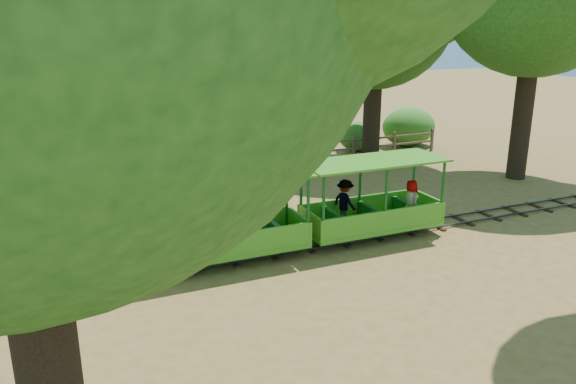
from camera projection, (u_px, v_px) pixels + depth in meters
name	position (u px, v px, depth m)	size (l,w,h in m)	color
ground	(340.00, 242.00, 14.72)	(90.00, 90.00, 0.00)	olive
track	(340.00, 239.00, 14.70)	(22.00, 1.00, 0.10)	#3F3D3A
locomotive	(77.00, 212.00, 11.89)	(2.54, 1.20, 2.92)	black
carriage_front	(228.00, 229.00, 13.29)	(3.87, 1.58, 2.01)	#419B22
carriage_rear	(371.00, 207.00, 14.84)	(3.87, 1.58, 2.01)	#419B22
oak_ne	(375.00, 0.00, 21.63)	(7.75, 6.82, 9.15)	#2D2116
fence	(241.00, 156.00, 21.58)	(18.10, 0.10, 1.00)	brown
shrub_west	(64.00, 156.00, 20.22)	(2.64, 2.03, 1.83)	#2D6B1E
shrub_mid_w	(251.00, 140.00, 22.97)	(2.62, 2.01, 1.81)	#2D6B1E
shrub_mid_e	(359.00, 136.00, 24.99)	(1.88, 1.44, 1.30)	#2D6B1E
shrub_east	(409.00, 127.00, 25.93)	(2.58, 1.98, 1.78)	#2D6B1E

